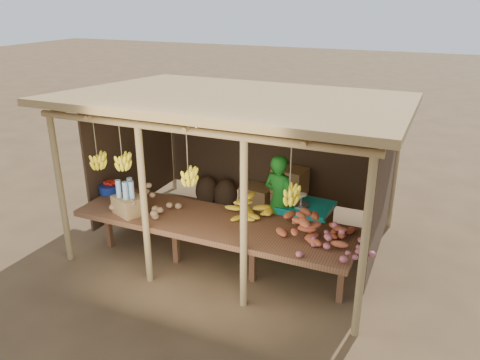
% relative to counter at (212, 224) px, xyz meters
% --- Properties ---
extents(ground, '(60.00, 60.00, 0.00)m').
position_rel_counter_xyz_m(ground, '(-0.00, 0.95, -0.74)').
color(ground, brown).
rests_on(ground, ground).
extents(stall_structure, '(4.70, 3.50, 2.43)m').
position_rel_counter_xyz_m(stall_structure, '(-0.01, 0.89, 1.18)').
color(stall_structure, '#9C7F50').
rests_on(stall_structure, ground).
extents(counter, '(3.90, 1.05, 0.80)m').
position_rel_counter_xyz_m(counter, '(0.00, 0.00, 0.00)').
color(counter, brown).
rests_on(counter, ground).
extents(potato_heap, '(0.90, 0.57, 0.36)m').
position_rel_counter_xyz_m(potato_heap, '(-1.02, -0.11, 0.24)').
color(potato_heap, '#9C7850').
rests_on(potato_heap, counter).
extents(sweet_potato_heap, '(1.12, 0.85, 0.36)m').
position_rel_counter_xyz_m(sweet_potato_heap, '(1.36, 0.10, 0.24)').
color(sweet_potato_heap, '#BF5631').
rests_on(sweet_potato_heap, counter).
extents(onion_heap, '(0.91, 0.65, 0.36)m').
position_rel_counter_xyz_m(onion_heap, '(1.76, -0.23, 0.24)').
color(onion_heap, '#A8525A').
rests_on(onion_heap, counter).
extents(banana_pile, '(0.77, 0.62, 0.35)m').
position_rel_counter_xyz_m(banana_pile, '(0.35, 0.31, 0.24)').
color(banana_pile, yellow).
rests_on(banana_pile, counter).
extents(tomato_basin, '(0.35, 0.35, 0.18)m').
position_rel_counter_xyz_m(tomato_basin, '(-1.90, 0.26, 0.14)').
color(tomato_basin, navy).
rests_on(tomato_basin, counter).
extents(bottle_box, '(0.49, 0.44, 0.51)m').
position_rel_counter_xyz_m(bottle_box, '(-1.17, -0.26, 0.26)').
color(bottle_box, '#9D7746').
rests_on(bottle_box, counter).
extents(vendor, '(0.64, 0.52, 1.50)m').
position_rel_counter_xyz_m(vendor, '(0.60, 1.05, 0.01)').
color(vendor, '#19741D').
rests_on(vendor, ground).
extents(tarp_crate, '(0.83, 0.73, 0.92)m').
position_rel_counter_xyz_m(tarp_crate, '(0.98, 1.22, -0.36)').
color(tarp_crate, brown).
rests_on(tarp_crate, ground).
extents(carton_stack, '(1.19, 0.50, 0.87)m').
position_rel_counter_xyz_m(carton_stack, '(0.22, 2.15, -0.35)').
color(carton_stack, '#9D7746').
rests_on(carton_stack, ground).
extents(burlap_sacks, '(0.84, 0.44, 0.59)m').
position_rel_counter_xyz_m(burlap_sacks, '(-1.01, 2.15, -0.48)').
color(burlap_sacks, '#473321').
rests_on(burlap_sacks, ground).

